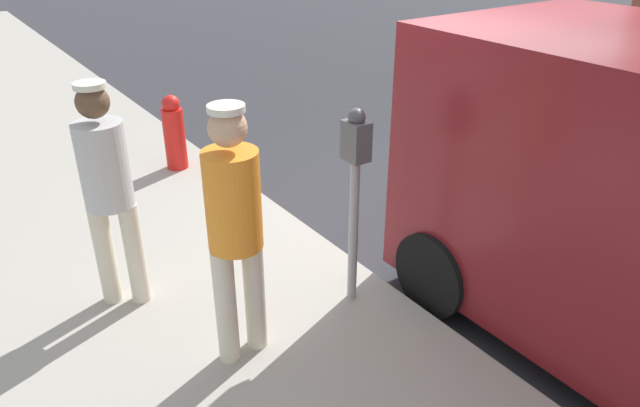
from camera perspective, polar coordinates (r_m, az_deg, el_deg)
name	(u,v)px	position (r m, az deg, el deg)	size (l,w,h in m)	color
ground_plane	(418,230)	(5.90, 9.51, -2.55)	(80.00, 80.00, 0.00)	#2D2D33
sidewalk_slab	(42,366)	(4.55, -25.38, -14.08)	(5.00, 32.00, 0.15)	#9E998E
parking_meter_near	(355,176)	(4.12, 3.42, 2.71)	(0.14, 0.18, 1.52)	gray
pedestrian_in_orange	(235,222)	(3.61, -8.28, -1.81)	(0.36, 0.34, 1.74)	beige
pedestrian_in_gray	(107,185)	(4.36, -19.92, 1.74)	(0.34, 0.34, 1.70)	beige
fire_hydrant	(174,133)	(6.89, -13.96, 6.63)	(0.24, 0.24, 0.86)	red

